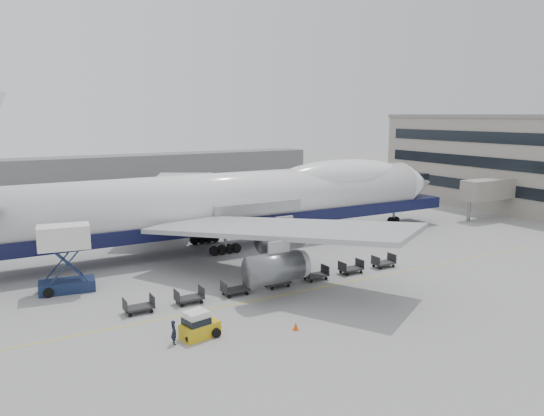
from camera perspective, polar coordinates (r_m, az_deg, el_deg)
ground at (r=54.10m, az=1.96°, el=-6.72°), size 260.00×260.00×0.00m
apron_line at (r=49.35m, az=5.69°, el=-8.43°), size 60.00×0.15×0.01m
hangar at (r=115.87m, az=-21.20°, el=3.37°), size 110.00×8.00×7.00m
airliner at (r=63.38m, az=-3.26°, el=0.97°), size 67.00×55.30×19.98m
catering_truck at (r=50.39m, az=-21.39°, el=-4.64°), size 4.97×3.72×6.04m
baggage_tug at (r=38.69m, az=-7.91°, el=-12.43°), size 2.93×1.95×1.98m
ground_worker at (r=37.94m, az=-10.52°, el=-13.01°), size 0.42×0.63×1.71m
traffic_cone at (r=39.81m, az=2.57°, el=-12.59°), size 0.42×0.42×0.61m
dolly_0 at (r=44.17m, az=-14.13°, el=-10.23°), size 2.30×1.35×1.30m
dolly_1 at (r=45.41m, az=-8.89°, el=-9.47°), size 2.30×1.35×1.30m
dolly_2 at (r=47.00m, az=-3.98°, el=-8.68°), size 2.30×1.35×1.30m
dolly_3 at (r=48.92m, az=0.56°, el=-7.90°), size 2.30×1.35×1.30m
dolly_4 at (r=51.12m, az=4.71°, el=-7.14°), size 2.30×1.35×1.30m
dolly_5 at (r=53.58m, az=8.49°, el=-6.41°), size 2.30×1.35×1.30m
dolly_6 at (r=56.25m, az=11.92°, el=-5.72°), size 2.30×1.35×1.30m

